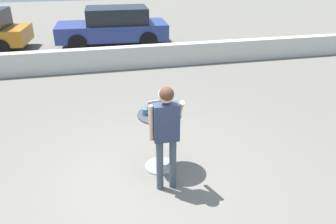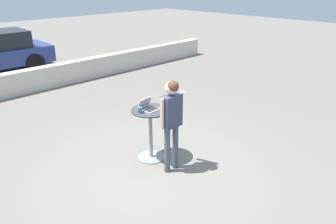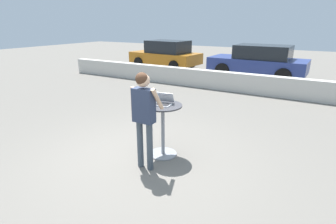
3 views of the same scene
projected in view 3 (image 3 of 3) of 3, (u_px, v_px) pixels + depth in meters
The scene contains 8 objects.
ground_plane at pixel (141, 159), 5.05m from camera, with size 50.00×50.00×0.00m, color slate.
pavement_kerb at pixel (234, 82), 10.00m from camera, with size 16.52×0.35×0.71m.
cafe_table at pixel (163, 125), 5.04m from camera, with size 0.73×0.73×1.04m.
laptop at pixel (163, 102), 4.93m from camera, with size 0.36×0.36×0.21m.
coffee_mug at pixel (153, 100), 5.02m from camera, with size 0.13×0.09×0.11m.
standing_person at pixel (144, 109), 4.42m from camera, with size 0.52×0.38×1.75m.
parked_car_near_street at pixel (259, 61), 12.28m from camera, with size 4.44×2.12×1.54m.
parked_car_further_down at pixel (166, 54), 15.12m from camera, with size 4.18×2.26×1.55m.
Camera 3 is at (2.69, -3.63, 2.50)m, focal length 28.00 mm.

